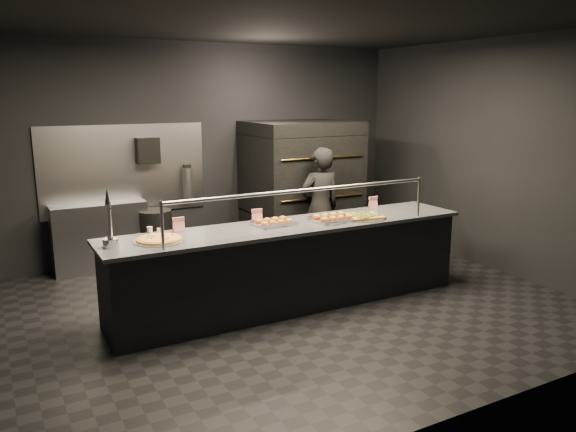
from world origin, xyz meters
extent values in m
plane|color=black|center=(0.00, 0.00, 0.00)|extent=(6.00, 6.00, 0.00)
plane|color=black|center=(0.00, 0.00, 3.00)|extent=(6.00, 6.00, 0.00)
cube|color=black|center=(0.00, 2.50, 1.50)|extent=(6.00, 0.04, 3.00)
cube|color=black|center=(0.00, -2.50, 1.50)|extent=(6.00, 0.04, 3.00)
cube|color=black|center=(3.00, 0.00, 1.50)|extent=(0.04, 5.00, 3.00)
cube|color=#99999E|center=(-1.20, 2.48, 1.30)|extent=(2.20, 0.02, 1.20)
cube|color=black|center=(0.00, 0.00, 0.44)|extent=(4.00, 0.70, 0.88)
cube|color=#3B3B40|center=(0.00, 0.00, 0.90)|extent=(4.10, 0.78, 0.04)
cylinder|color=#99999E|center=(-1.50, -0.30, 1.15)|extent=(0.03, 0.03, 0.45)
cylinder|color=#99999E|center=(1.50, -0.30, 1.15)|extent=(0.03, 0.03, 0.45)
cylinder|color=#99999E|center=(0.00, -0.30, 1.34)|extent=(3.00, 0.04, 0.04)
cube|color=black|center=(1.20, 1.90, 0.30)|extent=(1.50, 1.15, 0.60)
cube|color=black|center=(1.20, 1.90, 0.90)|extent=(1.50, 1.20, 0.55)
cube|color=black|center=(1.20, 1.90, 1.45)|extent=(1.50, 1.20, 0.55)
cube|color=black|center=(1.20, 1.90, 1.82)|extent=(1.50, 1.20, 0.18)
cylinder|color=gold|center=(1.20, 1.28, 0.90)|extent=(1.30, 0.02, 0.02)
cylinder|color=gold|center=(1.20, 1.28, 1.45)|extent=(1.30, 0.02, 0.02)
cube|color=#99999E|center=(-1.60, 2.32, 0.45)|extent=(1.20, 0.35, 0.90)
cube|color=black|center=(-0.90, 2.39, 1.55)|extent=(0.30, 0.20, 0.35)
cylinder|color=#B2B2B7|center=(-0.35, 2.40, 1.05)|extent=(0.14, 0.14, 0.45)
cube|color=black|center=(-0.35, 2.40, 1.30)|extent=(0.10, 0.06, 0.06)
cylinder|color=silver|center=(-1.90, 0.00, 0.96)|extent=(0.14, 0.14, 0.08)
cylinder|color=silver|center=(-1.90, 0.00, 1.14)|extent=(0.05, 0.05, 0.36)
cylinder|color=silver|center=(-1.90, -0.08, 1.31)|extent=(0.02, 0.10, 0.02)
cone|color=black|center=(-1.90, 0.00, 1.40)|extent=(0.05, 0.05, 0.14)
cylinder|color=silver|center=(-1.45, 0.00, 0.93)|extent=(0.50, 0.50, 0.01)
cylinder|color=#B8743B|center=(-1.45, 0.00, 0.94)|extent=(0.43, 0.43, 0.02)
cylinder|color=#FFB553|center=(-1.45, 0.00, 0.95)|extent=(0.38, 0.38, 0.01)
cube|color=silver|center=(-0.17, 0.09, 0.93)|extent=(0.48, 0.39, 0.02)
ellipsoid|color=#C17829|center=(-0.32, 0.02, 0.96)|extent=(0.08, 0.08, 0.05)
ellipsoid|color=#C17829|center=(-0.32, 0.16, 0.96)|extent=(0.08, 0.08, 0.05)
ellipsoid|color=#C17829|center=(-0.22, 0.02, 0.96)|extent=(0.08, 0.08, 0.05)
ellipsoid|color=#C17829|center=(-0.22, 0.16, 0.96)|extent=(0.08, 0.08, 0.05)
ellipsoid|color=#C17829|center=(-0.12, 0.02, 0.96)|extent=(0.08, 0.08, 0.05)
ellipsoid|color=#C17829|center=(-0.12, 0.16, 0.96)|extent=(0.08, 0.08, 0.05)
ellipsoid|color=#C17829|center=(-0.03, 0.02, 0.96)|extent=(0.08, 0.08, 0.05)
ellipsoid|color=#C17829|center=(-0.03, 0.16, 0.96)|extent=(0.08, 0.08, 0.05)
cube|color=silver|center=(0.49, -0.05, 0.93)|extent=(0.57, 0.50, 0.02)
ellipsoid|color=#C17829|center=(0.33, -0.13, 0.97)|extent=(0.09, 0.09, 0.06)
ellipsoid|color=#C17829|center=(0.33, 0.03, 0.97)|extent=(0.09, 0.09, 0.06)
ellipsoid|color=#C17829|center=(0.44, -0.13, 0.97)|extent=(0.09, 0.09, 0.06)
ellipsoid|color=#C17829|center=(0.44, 0.03, 0.97)|extent=(0.09, 0.09, 0.06)
ellipsoid|color=#C17829|center=(0.55, -0.13, 0.97)|extent=(0.09, 0.09, 0.06)
ellipsoid|color=#C17829|center=(0.55, 0.03, 0.97)|extent=(0.09, 0.09, 0.06)
ellipsoid|color=#C17829|center=(0.66, -0.13, 0.97)|extent=(0.09, 0.09, 0.06)
ellipsoid|color=#C17829|center=(0.66, 0.03, 0.97)|extent=(0.09, 0.09, 0.06)
cylinder|color=silver|center=(0.86, -0.12, 0.93)|extent=(0.49, 0.49, 0.01)
cube|color=#B8743B|center=(0.86, -0.12, 0.94)|extent=(0.44, 0.41, 0.02)
cube|color=#FFB553|center=(0.86, -0.12, 0.95)|extent=(0.42, 0.39, 0.01)
cube|color=#428126|center=(0.86, -0.12, 0.96)|extent=(0.40, 0.36, 0.01)
cylinder|color=silver|center=(-1.47, 0.25, 0.97)|extent=(0.05, 0.05, 0.09)
cylinder|color=silver|center=(-1.38, 0.25, 0.96)|extent=(0.04, 0.04, 0.07)
cube|color=white|center=(-1.17, 0.28, 1.00)|extent=(0.12, 0.04, 0.15)
cube|color=white|center=(-0.28, 0.28, 1.00)|extent=(0.12, 0.04, 0.15)
cube|color=white|center=(1.29, 0.28, 1.00)|extent=(0.12, 0.04, 0.15)
cylinder|color=black|center=(-0.90, 2.21, 0.38)|extent=(0.46, 0.46, 0.76)
imported|color=black|center=(1.03, 1.09, 0.81)|extent=(0.60, 0.40, 1.61)
camera|label=1|loc=(-2.85, -5.15, 2.30)|focal=35.00mm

